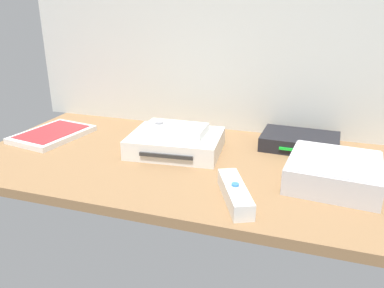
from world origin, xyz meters
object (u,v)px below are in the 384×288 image
mini_computer (334,172)px  remote_wand (235,193)px  game_case (52,134)px  game_console (176,143)px  remote_classic_pad (175,129)px  network_router (300,142)px

mini_computer → remote_wand: size_ratio=1.23×
mini_computer → game_case: mini_computer is taller
game_console → remote_wand: size_ratio=1.50×
mini_computer → game_console: bearing=169.7°
remote_wand → remote_classic_pad: bearing=109.0°
game_console → network_router: game_console is taller
network_router → remote_wand: same height
game_console → remote_classic_pad: remote_classic_pad is taller
mini_computer → remote_classic_pad: (-35.42, 7.04, 2.77)cm
game_console → network_router: size_ratio=1.21×
game_console → remote_classic_pad: size_ratio=1.53×
mini_computer → remote_wand: mini_computer is taller
game_console → remote_classic_pad: (-0.36, 0.66, 3.21)cm
remote_wand → mini_computer: bearing=11.8°
game_console → remote_wand: bearing=-51.0°
mini_computer → network_router: mini_computer is taller
game_case → remote_wand: size_ratio=1.40×
game_case → remote_wand: remote_wand is taller
game_console → remote_classic_pad: bearing=113.6°
game_case → game_console: bearing=10.0°
remote_classic_pad → network_router: bearing=20.0°
network_router → mini_computer: bearing=-65.1°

